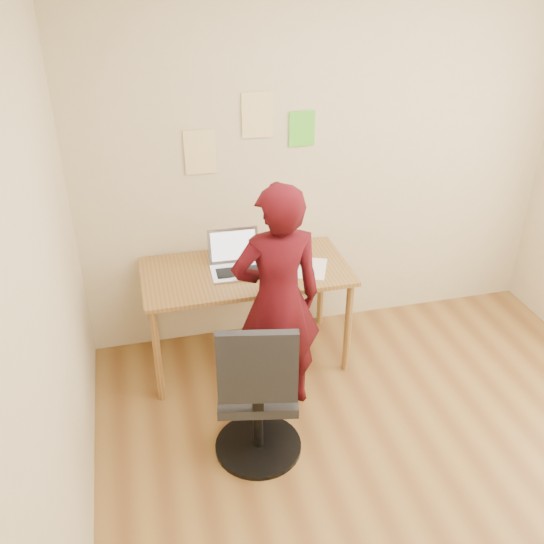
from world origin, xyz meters
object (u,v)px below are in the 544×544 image
object	(u,v)px
laptop	(236,263)
office_chair	(258,401)
person	(277,301)
phone	(276,282)
desk	(246,281)

from	to	relation	value
laptop	office_chair	size ratio (longest dim) A/B	0.36
office_chair	person	size ratio (longest dim) A/B	0.65
office_chair	phone	bearing A→B (deg)	79.82
office_chair	person	xyz separation A→B (m)	(0.23, 0.47, 0.34)
laptop	desk	bearing A→B (deg)	-17.72
person	desk	bearing A→B (deg)	-79.02
laptop	phone	world-z (taller)	laptop
desk	laptop	distance (m)	0.15
desk	laptop	size ratio (longest dim) A/B	3.91
phone	person	distance (m)	0.28
desk	office_chair	world-z (taller)	office_chair
laptop	person	xyz separation A→B (m)	(0.16, -0.50, -0.02)
laptop	office_chair	world-z (taller)	office_chair
desk	office_chair	distance (m)	0.99
laptop	person	size ratio (longest dim) A/B	0.23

